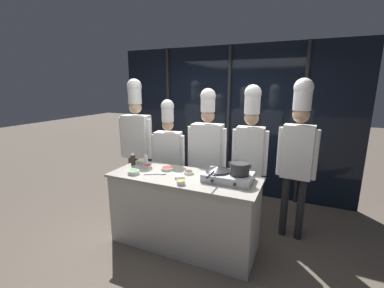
# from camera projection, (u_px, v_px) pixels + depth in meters

# --- Properties ---
(ground_plane) EXTENTS (24.00, 24.00, 0.00)m
(ground_plane) POSITION_uv_depth(u_px,v_px,m) (184.00, 243.00, 3.35)
(ground_plane) COLOR brown
(window_wall_back) EXTENTS (4.42, 0.09, 2.70)m
(window_wall_back) POSITION_uv_depth(u_px,v_px,m) (229.00, 122.00, 4.76)
(window_wall_back) COLOR black
(window_wall_back) RESTS_ON ground_plane
(demo_counter) EXTENTS (1.86, 0.71, 0.93)m
(demo_counter) POSITION_uv_depth(u_px,v_px,m) (184.00, 211.00, 3.25)
(demo_counter) COLOR beige
(demo_counter) RESTS_ON ground_plane
(portable_stove) EXTENTS (0.56, 0.39, 0.10)m
(portable_stove) POSITION_uv_depth(u_px,v_px,m) (228.00, 177.00, 2.98)
(portable_stove) COLOR #B2B5BA
(portable_stove) RESTS_ON demo_counter
(frying_pan) EXTENTS (0.30, 0.51, 0.05)m
(frying_pan) POSITION_uv_depth(u_px,v_px,m) (218.00, 169.00, 3.01)
(frying_pan) COLOR #232326
(frying_pan) RESTS_ON portable_stove
(stock_pot) EXTENTS (0.26, 0.23, 0.13)m
(stock_pot) POSITION_uv_depth(u_px,v_px,m) (240.00, 168.00, 2.90)
(stock_pot) COLOR #333335
(stock_pot) RESTS_ON portable_stove
(squeeze_bottle_soy) EXTENTS (0.06, 0.06, 0.18)m
(squeeze_bottle_soy) POSITION_uv_depth(u_px,v_px,m) (133.00, 159.00, 3.56)
(squeeze_bottle_soy) COLOR #332319
(squeeze_bottle_soy) RESTS_ON demo_counter
(squeeze_bottle_clear) EXTENTS (0.05, 0.05, 0.18)m
(squeeze_bottle_clear) POSITION_uv_depth(u_px,v_px,m) (146.00, 160.00, 3.53)
(squeeze_bottle_clear) COLOR white
(squeeze_bottle_clear) RESTS_ON demo_counter
(prep_bowl_carrots) EXTENTS (0.10, 0.10, 0.05)m
(prep_bowl_carrots) POSITION_uv_depth(u_px,v_px,m) (181.00, 182.00, 2.87)
(prep_bowl_carrots) COLOR white
(prep_bowl_carrots) RESTS_ON demo_counter
(prep_bowl_scallions) EXTENTS (0.15, 0.15, 0.05)m
(prep_bowl_scallions) POSITION_uv_depth(u_px,v_px,m) (134.00, 172.00, 3.21)
(prep_bowl_scallions) COLOR white
(prep_bowl_scallions) RESTS_ON demo_counter
(prep_bowl_noodles) EXTENTS (0.12, 0.12, 0.04)m
(prep_bowl_noodles) POSITION_uv_depth(u_px,v_px,m) (179.00, 177.00, 3.05)
(prep_bowl_noodles) COLOR white
(prep_bowl_noodles) RESTS_ON demo_counter
(prep_bowl_bell_pepper) EXTENTS (0.16, 0.16, 0.04)m
(prep_bowl_bell_pepper) POSITION_uv_depth(u_px,v_px,m) (167.00, 168.00, 3.37)
(prep_bowl_bell_pepper) COLOR white
(prep_bowl_bell_pepper) RESTS_ON demo_counter
(prep_bowl_soy_glaze) EXTENTS (0.13, 0.13, 0.03)m
(prep_bowl_soy_glaze) POSITION_uv_depth(u_px,v_px,m) (189.00, 172.00, 3.22)
(prep_bowl_soy_glaze) COLOR white
(prep_bowl_soy_glaze) RESTS_ON demo_counter
(prep_bowl_ginger) EXTENTS (0.15, 0.15, 0.05)m
(prep_bowl_ginger) POSITION_uv_depth(u_px,v_px,m) (143.00, 161.00, 3.65)
(prep_bowl_ginger) COLOR white
(prep_bowl_ginger) RESTS_ON demo_counter
(prep_bowl_chili_flakes) EXTENTS (0.11, 0.11, 0.04)m
(prep_bowl_chili_flakes) POSITION_uv_depth(u_px,v_px,m) (147.00, 166.00, 3.44)
(prep_bowl_chili_flakes) COLOR white
(prep_bowl_chili_flakes) RESTS_ON demo_counter
(serving_spoon_slotted) EXTENTS (0.25, 0.17, 0.02)m
(serving_spoon_slotted) POSITION_uv_depth(u_px,v_px,m) (160.00, 174.00, 3.20)
(serving_spoon_slotted) COLOR #B2B5BA
(serving_spoon_slotted) RESTS_ON demo_counter
(chef_head) EXTENTS (0.58, 0.25, 2.11)m
(chef_head) POSITION_uv_depth(u_px,v_px,m) (137.00, 135.00, 4.17)
(chef_head) COLOR #4C4C51
(chef_head) RESTS_ON ground_plane
(chef_sous) EXTENTS (0.52, 0.28, 1.81)m
(chef_sous) POSITION_uv_depth(u_px,v_px,m) (168.00, 150.00, 3.95)
(chef_sous) COLOR #232326
(chef_sous) RESTS_ON ground_plane
(chef_line) EXTENTS (0.58, 0.25, 1.97)m
(chef_line) POSITION_uv_depth(u_px,v_px,m) (207.00, 146.00, 3.74)
(chef_line) COLOR #232326
(chef_line) RESTS_ON ground_plane
(chef_pastry) EXTENTS (0.48, 0.22, 2.02)m
(chef_pastry) POSITION_uv_depth(u_px,v_px,m) (250.00, 145.00, 3.47)
(chef_pastry) COLOR #2D3856
(chef_pastry) RESTS_ON ground_plane
(chef_apprentice) EXTENTS (0.48, 0.23, 2.10)m
(chef_apprentice) POSITION_uv_depth(u_px,v_px,m) (298.00, 145.00, 3.22)
(chef_apprentice) COLOR #232326
(chef_apprentice) RESTS_ON ground_plane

